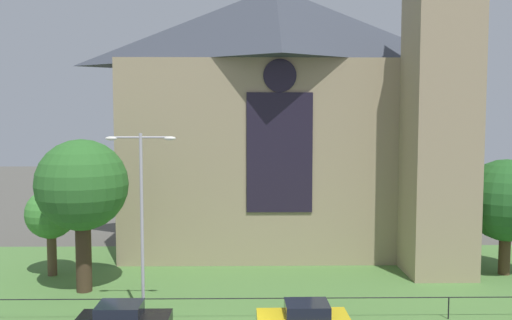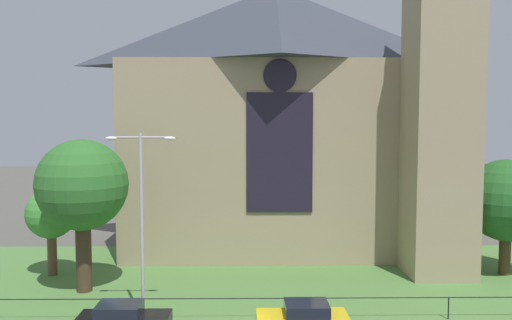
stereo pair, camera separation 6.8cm
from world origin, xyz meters
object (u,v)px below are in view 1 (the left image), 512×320
streetlamp_near (142,205)px  parked_car_black (123,320)px  tree_left_near (82,186)px  tree_right_far (506,201)px  church_building (285,115)px  parked_car_yellow (304,319)px  tree_left_far (51,215)px

streetlamp_near → parked_car_black: size_ratio=2.20×
streetlamp_near → parked_car_black: streetlamp_near is taller
tree_left_near → parked_car_black: tree_left_near is taller
tree_right_far → streetlamp_near: 22.93m
tree_left_near → tree_right_far: 26.11m
church_building → streetlamp_near: church_building is taller
streetlamp_near → parked_car_yellow: (7.69, -1.71, -5.05)m
tree_right_far → tree_left_far: size_ratio=1.33×
tree_right_far → streetlamp_near: (-21.57, -7.71, 1.03)m
church_building → tree_left_near: size_ratio=2.95×
tree_right_far → parked_car_black: bearing=-156.9°
tree_left_near → tree_left_far: bearing=133.2°
church_building → parked_car_black: bearing=-116.9°
tree_left_near → tree_left_far: size_ratio=1.59×
tree_right_far → tree_left_far: tree_right_far is taller
tree_left_far → parked_car_black: tree_left_far is taller
tree_left_far → parked_car_yellow: 18.11m
church_building → parked_car_yellow: 19.44m
church_building → tree_right_far: size_ratio=3.51×
streetlamp_near → tree_left_far: bearing=132.8°
church_building → streetlamp_near: 17.79m
tree_left_far → streetlamp_near: 10.95m
tree_right_far → parked_car_yellow: (-13.88, -9.42, -4.02)m
tree_right_far → parked_car_yellow: 17.25m
tree_right_far → parked_car_yellow: size_ratio=1.75×
tree_left_near → tree_right_far: (25.90, 3.00, -1.34)m
tree_right_far → tree_left_near: bearing=-173.4°
tree_left_near → parked_car_yellow: tree_left_near is taller
tree_right_far → tree_left_far: (-28.90, 0.20, -0.87)m
streetlamp_near → tree_left_near: bearing=132.6°
streetlamp_near → parked_car_black: 5.37m
church_building → tree_right_far: bearing=-29.1°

